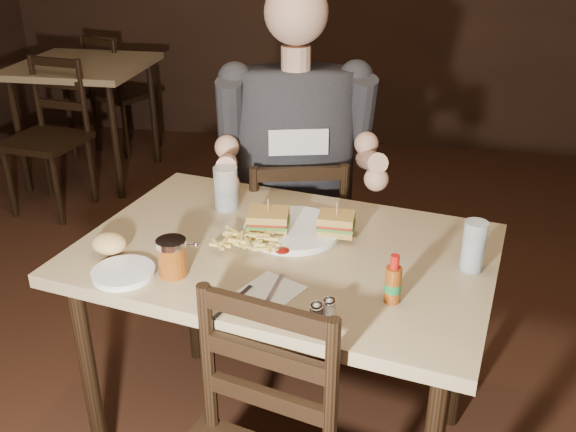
% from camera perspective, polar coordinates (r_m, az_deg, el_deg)
% --- Properties ---
extents(room_shell, '(7.00, 7.00, 7.00)m').
position_cam_1_polar(room_shell, '(1.30, 8.73, 13.47)').
color(room_shell, black).
rests_on(room_shell, ground).
extents(main_table, '(1.31, 1.00, 0.77)m').
position_cam_1_polar(main_table, '(1.92, -0.28, -5.02)').
color(main_table, tan).
rests_on(main_table, ground).
extents(bg_table, '(0.81, 0.81, 0.77)m').
position_cam_1_polar(bg_table, '(4.40, -17.72, 11.71)').
color(bg_table, tan).
rests_on(bg_table, ground).
extents(chair_far, '(0.49, 0.52, 0.86)m').
position_cam_1_polar(chair_far, '(2.58, 0.61, -2.98)').
color(chair_far, black).
rests_on(chair_far, ground).
extents(bg_chair_far, '(0.53, 0.55, 0.85)m').
position_cam_1_polar(bg_chair_far, '(4.94, -14.43, 10.53)').
color(bg_chair_far, black).
rests_on(bg_chair_far, ground).
extents(bg_chair_near, '(0.47, 0.50, 0.88)m').
position_cam_1_polar(bg_chair_near, '(4.01, -20.79, 6.33)').
color(bg_chair_near, black).
rests_on(bg_chair_near, ground).
extents(diner, '(0.68, 0.59, 1.01)m').
position_cam_1_polar(diner, '(2.32, 0.77, 7.73)').
color(diner, '#2A2A2F').
rests_on(diner, chair_far).
extents(dinner_plate, '(0.34, 0.34, 0.02)m').
position_cam_1_polar(dinner_plate, '(1.95, 0.44, -1.33)').
color(dinner_plate, white).
rests_on(dinner_plate, main_table).
extents(sandwich_left, '(0.13, 0.11, 0.10)m').
position_cam_1_polar(sandwich_left, '(1.92, -1.77, 0.19)').
color(sandwich_left, gold).
rests_on(sandwich_left, dinner_plate).
extents(sandwich_right, '(0.11, 0.09, 0.09)m').
position_cam_1_polar(sandwich_right, '(1.91, 4.34, -0.21)').
color(sandwich_right, gold).
rests_on(sandwich_right, dinner_plate).
extents(fries_pile, '(0.25, 0.20, 0.04)m').
position_cam_1_polar(fries_pile, '(1.85, -3.61, -2.14)').
color(fries_pile, '#F0D669').
rests_on(fries_pile, dinner_plate).
extents(ketchup_dollop, '(0.05, 0.05, 0.01)m').
position_cam_1_polar(ketchup_dollop, '(1.82, -0.51, -3.09)').
color(ketchup_dollop, maroon).
rests_on(ketchup_dollop, dinner_plate).
extents(glass_left, '(0.09, 0.09, 0.14)m').
position_cam_1_polar(glass_left, '(2.10, -5.54, 2.46)').
color(glass_left, silver).
rests_on(glass_left, main_table).
extents(glass_right, '(0.07, 0.07, 0.14)m').
position_cam_1_polar(glass_right, '(1.81, 16.17, -2.59)').
color(glass_right, silver).
rests_on(glass_right, main_table).
extents(hot_sauce, '(0.05, 0.05, 0.13)m').
position_cam_1_polar(hot_sauce, '(1.62, 9.35, -5.53)').
color(hot_sauce, brown).
rests_on(hot_sauce, main_table).
extents(salt_shaker, '(0.04, 0.04, 0.06)m').
position_cam_1_polar(salt_shaker, '(1.56, 3.67, -8.30)').
color(salt_shaker, white).
rests_on(salt_shaker, main_table).
extents(pepper_shaker, '(0.04, 0.04, 0.06)m').
position_cam_1_polar(pepper_shaker, '(1.54, 2.53, -8.73)').
color(pepper_shaker, '#38332D').
rests_on(pepper_shaker, main_table).
extents(syrup_dispenser, '(0.10, 0.10, 0.11)m').
position_cam_1_polar(syrup_dispenser, '(1.75, -10.25, -3.64)').
color(syrup_dispenser, brown).
rests_on(syrup_dispenser, main_table).
extents(napkin, '(0.18, 0.18, 0.00)m').
position_cam_1_polar(napkin, '(1.68, -1.38, -6.55)').
color(napkin, white).
rests_on(napkin, main_table).
extents(knife, '(0.03, 0.19, 0.00)m').
position_cam_1_polar(knife, '(1.66, -1.43, -6.91)').
color(knife, silver).
rests_on(knife, napkin).
extents(fork, '(0.07, 0.17, 0.01)m').
position_cam_1_polar(fork, '(1.63, -4.88, -7.63)').
color(fork, silver).
rests_on(fork, napkin).
extents(side_plate, '(0.19, 0.19, 0.01)m').
position_cam_1_polar(side_plate, '(1.79, -14.42, -5.00)').
color(side_plate, white).
rests_on(side_plate, main_table).
extents(bread_roll, '(0.11, 0.10, 0.06)m').
position_cam_1_polar(bread_roll, '(1.88, -15.61, -2.36)').
color(bread_roll, tan).
rests_on(bread_roll, side_plate).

